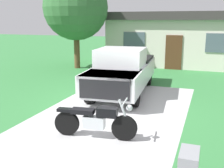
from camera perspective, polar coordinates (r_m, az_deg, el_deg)
name	(u,v)px	position (r m, az deg, el deg)	size (l,w,h in m)	color
ground_plane	(114,113)	(9.19, 0.40, -5.94)	(80.00, 80.00, 0.00)	#33783C
driveway_pad	(114,112)	(9.19, 0.40, -5.92)	(4.62, 8.30, 0.01)	#B3B3B3
motorcycle	(96,120)	(7.18, -3.43, -7.55)	(2.21, 0.70, 1.09)	black
pickup_truck	(123,70)	(11.55, 2.37, 2.91)	(2.47, 5.77, 1.90)	black
shade_tree	(76,8)	(17.56, -7.54, 15.41)	(3.97, 3.97, 5.73)	brown
neighbor_house	(179,38)	(19.82, 13.71, 9.28)	(9.60, 5.60, 3.50)	beige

